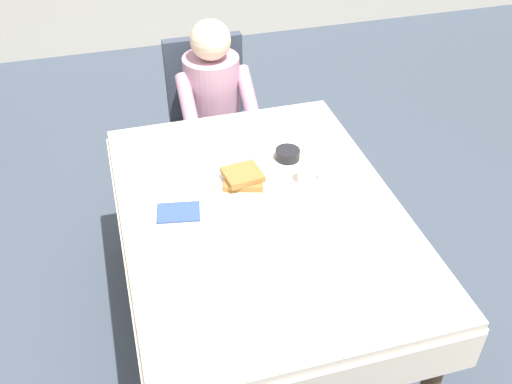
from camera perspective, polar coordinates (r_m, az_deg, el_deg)
ground_plane at (r=2.86m, az=0.45°, el=-13.07°), size 14.00×14.00×0.00m
dining_table_main at (r=2.38m, az=0.53°, el=-3.30°), size 1.12×1.52×0.74m
chair_diner at (r=3.39m, az=-4.60°, el=8.03°), size 0.44×0.45×0.93m
diner_person at (r=3.19m, az=-4.13°, el=8.81°), size 0.40×0.43×1.12m
plate_breakfast at (r=2.44m, az=-0.93°, el=0.80°), size 0.28×0.28×0.02m
breakfast_stack at (r=2.42m, az=-1.27°, el=1.41°), size 0.19×0.17×0.05m
cup_coffee at (r=2.45m, az=5.05°, el=1.82°), size 0.11×0.08×0.08m
bowl_butter at (r=2.59m, az=3.12°, el=3.72°), size 0.11×0.11×0.04m
syrup_pitcher at (r=2.48m, az=-7.52°, el=1.91°), size 0.08×0.08×0.07m
fork_left_of_plate at (r=2.40m, az=-5.19°, el=-0.33°), size 0.04×0.18×0.00m
knife_right_of_plate at (r=2.47m, az=3.45°, el=1.16°), size 0.03×0.20×0.00m
spoon_near_edge at (r=2.22m, az=1.71°, el=-4.03°), size 0.15×0.02×0.00m
napkin_folded at (r=2.32m, az=-7.62°, el=-1.99°), size 0.19×0.15×0.01m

